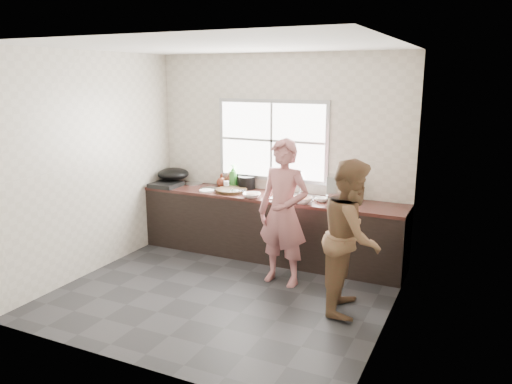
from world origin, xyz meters
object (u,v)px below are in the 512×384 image
at_px(bowl_held, 321,199).
at_px(bottle_green, 233,176).
at_px(pot_lid_left, 193,183).
at_px(bowl_crabs, 302,201).
at_px(dish_rack, 343,187).
at_px(bottle_brown_short, 222,181).
at_px(burner, 166,185).
at_px(cutting_board, 231,190).
at_px(bowl_mince, 252,195).
at_px(black_pot, 247,182).
at_px(person_side, 352,236).
at_px(plate_food, 207,190).
at_px(wok, 173,174).
at_px(woman, 283,217).
at_px(pot_lid_right, 209,189).
at_px(glass_jar, 226,185).
at_px(bottle_brown_tall, 229,180).

distance_m(bowl_held, bottle_green, 1.42).
bearing_deg(pot_lid_left, bowl_crabs, -11.80).
bearing_deg(dish_rack, bottle_brown_short, 168.61).
bearing_deg(burner, cutting_board, 5.93).
distance_m(bowl_mince, bottle_green, 0.68).
xyz_separation_m(black_pot, pot_lid_left, (-0.84, -0.06, -0.08)).
relative_size(black_pot, bottle_brown_short, 1.40).
relative_size(person_side, bowl_mince, 6.81).
bearing_deg(dish_rack, plate_food, 178.80).
distance_m(person_side, wok, 3.17).
distance_m(bowl_crabs, bottle_brown_short, 1.42).
bearing_deg(pot_lid_left, woman, -26.54).
relative_size(woman, bottle_green, 4.93).
height_order(bowl_crabs, wok, wok).
xyz_separation_m(person_side, cutting_board, (-1.94, 1.01, 0.08)).
xyz_separation_m(black_pot, bottle_green, (-0.21, 0.00, 0.08)).
height_order(person_side, bowl_mince, person_side).
bearing_deg(bowl_crabs, bottle_green, 159.89).
relative_size(bottle_green, dish_rack, 0.81).
bearing_deg(cutting_board, pot_lid_right, 178.44).
bearing_deg(wok, pot_lid_left, 21.24).
height_order(glass_jar, dish_rack, dish_rack).
height_order(cutting_board, bowl_mince, bowl_mince).
bearing_deg(bowl_held, woman, -108.29).
distance_m(bowl_crabs, bowl_held, 0.26).
bearing_deg(pot_lid_right, bottle_green, 49.02).
distance_m(person_side, bowl_mince, 1.77).
bearing_deg(bottle_brown_short, black_pot, 7.23).
bearing_deg(pot_lid_right, burner, -170.12).
relative_size(black_pot, glass_jar, 2.22).
xyz_separation_m(bowl_crabs, bottle_brown_tall, (-1.26, 0.44, 0.07)).
relative_size(cutting_board, black_pot, 1.76).
bearing_deg(dish_rack, burner, 175.80).
bearing_deg(woman, person_side, -15.11).
distance_m(black_pot, pot_lid_right, 0.53).
relative_size(bottle_brown_tall, glass_jar, 1.84).
distance_m(bottle_green, burner, 0.97).
xyz_separation_m(plate_food, dish_rack, (1.81, 0.38, 0.14)).
height_order(cutting_board, burner, burner).
bearing_deg(burner, bottle_brown_short, 24.81).
xyz_separation_m(plate_food, bottle_green, (0.21, 0.38, 0.15)).
height_order(bowl_mince, bowl_crabs, bowl_crabs).
relative_size(black_pot, bottle_green, 0.75).
height_order(bottle_green, pot_lid_right, bottle_green).
bearing_deg(bowl_held, bowl_crabs, -135.79).
height_order(bowl_mince, bottle_brown_tall, bottle_brown_tall).
relative_size(bowl_held, glass_jar, 1.83).
xyz_separation_m(bottle_brown_tall, pot_lid_left, (-0.57, -0.06, -0.09)).
bearing_deg(black_pot, burner, -160.85).
bearing_deg(pot_lid_right, person_side, -24.12).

